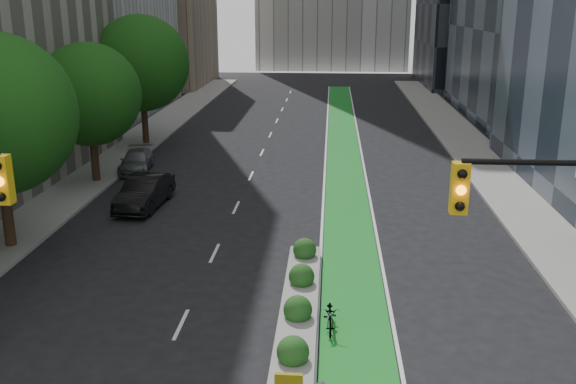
# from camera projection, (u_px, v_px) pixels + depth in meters

# --- Properties ---
(sidewalk_left) EXTENTS (3.60, 90.00, 0.15)m
(sidewalk_left) POSITION_uv_depth(u_px,v_px,m) (101.00, 168.00, 39.02)
(sidewalk_left) COLOR gray
(sidewalk_left) RESTS_ON ground
(sidewalk_right) EXTENTS (3.60, 90.00, 0.15)m
(sidewalk_right) POSITION_uv_depth(u_px,v_px,m) (496.00, 175.00, 37.49)
(sidewalk_right) COLOR gray
(sidewalk_right) RESTS_ON ground
(bike_lane_paint) EXTENTS (2.20, 70.00, 0.01)m
(bike_lane_paint) POSITION_uv_depth(u_px,v_px,m) (344.00, 154.00, 42.86)
(bike_lane_paint) COLOR #178224
(bike_lane_paint) RESTS_ON ground
(tree_midfar) EXTENTS (5.60, 5.60, 7.76)m
(tree_midfar) POSITION_uv_depth(u_px,v_px,m) (89.00, 95.00, 34.71)
(tree_midfar) COLOR black
(tree_midfar) RESTS_ON ground
(tree_far) EXTENTS (6.60, 6.60, 9.00)m
(tree_far) POSITION_uv_depth(u_px,v_px,m) (141.00, 63.00, 44.05)
(tree_far) COLOR black
(tree_far) RESTS_ON ground
(median_planter) EXTENTS (1.20, 10.26, 1.10)m
(median_planter) POSITION_uv_depth(u_px,v_px,m) (299.00, 303.00, 20.92)
(median_planter) COLOR gray
(median_planter) RESTS_ON ground
(bicycle) EXTENTS (0.62, 1.70, 0.89)m
(bicycle) POSITION_uv_depth(u_px,v_px,m) (331.00, 315.00, 19.93)
(bicycle) COLOR gray
(bicycle) RESTS_ON ground
(parked_car_left_mid) EXTENTS (2.00, 4.84, 1.56)m
(parked_car_left_mid) POSITION_uv_depth(u_px,v_px,m) (145.00, 192.00, 31.61)
(parked_car_left_mid) COLOR black
(parked_car_left_mid) RESTS_ON ground
(parked_car_left_far) EXTENTS (2.27, 4.41, 1.22)m
(parked_car_left_far) POSITION_uv_depth(u_px,v_px,m) (136.00, 161.00, 38.44)
(parked_car_left_far) COLOR slate
(parked_car_left_far) RESTS_ON ground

